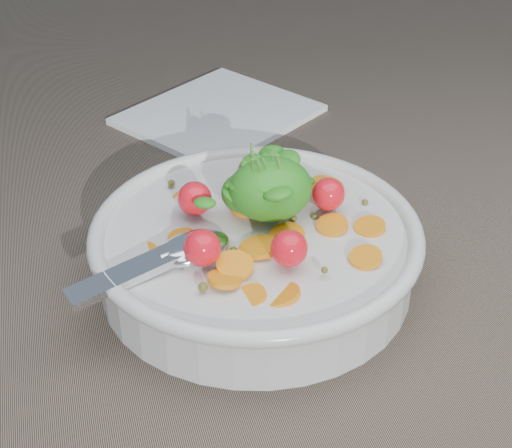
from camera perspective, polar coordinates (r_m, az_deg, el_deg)
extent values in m
plane|color=#716150|center=(0.59, 0.99, -2.75)|extent=(6.00, 6.00, 0.00)
cylinder|color=silver|center=(0.56, 0.00, -2.30)|extent=(0.22, 0.22, 0.04)
torus|color=silver|center=(0.55, 0.00, -0.50)|extent=(0.24, 0.24, 0.01)
cylinder|color=silver|center=(0.57, 0.00, -3.82)|extent=(0.11, 0.11, 0.01)
cylinder|color=brown|center=(0.56, 0.00, -2.30)|extent=(0.20, 0.20, 0.03)
cylinder|color=orange|center=(0.54, -4.96, -1.07)|extent=(0.03, 0.03, 0.01)
cylinder|color=orange|center=(0.59, 5.19, 2.76)|extent=(0.03, 0.03, 0.01)
cylinder|color=orange|center=(0.53, 0.85, -1.88)|extent=(0.03, 0.03, 0.01)
cylinder|color=orange|center=(0.54, -8.36, -2.06)|extent=(0.03, 0.03, 0.00)
cylinder|color=orange|center=(0.53, 7.97, -2.43)|extent=(0.03, 0.03, 0.01)
cylinder|color=orange|center=(0.57, -0.57, 1.34)|extent=(0.03, 0.03, 0.00)
cylinder|color=orange|center=(0.50, 1.66, -5.24)|extent=(0.03, 0.03, 0.02)
cylinder|color=orange|center=(0.57, 0.71, 0.93)|extent=(0.03, 0.03, 0.01)
cylinder|color=orange|center=(0.61, 1.40, 3.91)|extent=(0.03, 0.03, 0.01)
cylinder|color=orange|center=(0.49, -0.39, -5.32)|extent=(0.03, 0.03, 0.01)
cylinder|color=orange|center=(0.50, -2.31, -4.03)|extent=(0.03, 0.03, 0.01)
cylinder|color=orange|center=(0.54, 2.28, -0.86)|extent=(0.03, 0.03, 0.01)
cylinder|color=orange|center=(0.56, 8.25, -0.21)|extent=(0.03, 0.03, 0.01)
cylinder|color=orange|center=(0.60, 2.30, 2.62)|extent=(0.03, 0.03, 0.01)
cylinder|color=orange|center=(0.53, 0.19, -1.70)|extent=(0.04, 0.04, 0.01)
cylinder|color=orange|center=(0.59, -4.89, 1.69)|extent=(0.03, 0.03, 0.01)
cylinder|color=orange|center=(0.51, -1.54, -3.05)|extent=(0.03, 0.03, 0.01)
cylinder|color=orange|center=(0.53, -6.24, -2.65)|extent=(0.04, 0.04, 0.01)
cylinder|color=orange|center=(0.53, -5.20, -2.03)|extent=(0.04, 0.04, 0.01)
cylinder|color=orange|center=(0.55, 5.56, -0.10)|extent=(0.03, 0.03, 0.01)
sphere|color=#55561C|center=(0.53, -1.64, -1.94)|extent=(0.01, 0.01, 0.01)
sphere|color=#55561C|center=(0.60, -6.17, 2.95)|extent=(0.01, 0.01, 0.01)
sphere|color=#55561C|center=(0.51, -5.46, -2.96)|extent=(0.01, 0.01, 0.01)
sphere|color=#55561C|center=(0.60, -0.49, 2.72)|extent=(0.01, 0.01, 0.01)
sphere|color=#55561C|center=(0.60, 4.67, 2.58)|extent=(0.01, 0.01, 0.01)
sphere|color=#55561C|center=(0.58, 7.93, 1.57)|extent=(0.00, 0.00, 0.00)
sphere|color=#55561C|center=(0.52, 1.51, -1.85)|extent=(0.00, 0.00, 0.00)
sphere|color=#55561C|center=(0.49, -3.88, -4.61)|extent=(0.01, 0.01, 0.01)
sphere|color=#55561C|center=(0.54, -3.32, -0.68)|extent=(0.00, 0.00, 0.00)
sphere|color=#55561C|center=(0.57, 2.24, 0.79)|extent=(0.01, 0.01, 0.01)
sphere|color=#55561C|center=(0.52, -0.97, -2.57)|extent=(0.01, 0.01, 0.01)
sphere|color=#55561C|center=(0.53, -2.68, -1.91)|extent=(0.01, 0.01, 0.01)
sphere|color=#55561C|center=(0.54, 3.22, -1.16)|extent=(0.01, 0.01, 0.01)
sphere|color=#55561C|center=(0.60, 0.27, 3.64)|extent=(0.00, 0.00, 0.00)
sphere|color=#55561C|center=(0.56, 2.74, 0.41)|extent=(0.01, 0.01, 0.01)
sphere|color=#55561C|center=(0.52, -7.51, -2.33)|extent=(0.00, 0.00, 0.00)
sphere|color=#55561C|center=(0.51, 5.01, -3.36)|extent=(0.00, 0.00, 0.00)
sphere|color=#55561C|center=(0.57, 4.29, 0.43)|extent=(0.01, 0.01, 0.01)
sphere|color=red|center=(0.56, 5.28, 2.17)|extent=(0.02, 0.02, 0.02)
sphere|color=red|center=(0.59, -0.19, 3.81)|extent=(0.02, 0.02, 0.02)
sphere|color=red|center=(0.56, -4.48, 1.86)|extent=(0.02, 0.02, 0.02)
sphere|color=red|center=(0.51, -3.92, -1.75)|extent=(0.02, 0.02, 0.02)
sphere|color=red|center=(0.51, 2.43, -1.79)|extent=(0.02, 0.02, 0.02)
ellipsoid|color=green|center=(0.55, 1.07, 2.58)|extent=(0.06, 0.05, 0.04)
ellipsoid|color=green|center=(0.55, -0.78, 2.29)|extent=(0.03, 0.03, 0.03)
ellipsoid|color=green|center=(0.55, 2.39, 3.58)|extent=(0.02, 0.02, 0.01)
ellipsoid|color=green|center=(0.53, 0.64, 2.52)|extent=(0.02, 0.02, 0.01)
ellipsoid|color=green|center=(0.55, 2.37, 4.77)|extent=(0.02, 0.02, 0.01)
ellipsoid|color=green|center=(0.54, -0.43, 2.14)|extent=(0.02, 0.03, 0.02)
ellipsoid|color=green|center=(0.57, 3.78, 3.18)|extent=(0.02, 0.02, 0.01)
ellipsoid|color=green|center=(0.54, -1.41, 2.76)|extent=(0.02, 0.02, 0.01)
ellipsoid|color=green|center=(0.54, -0.23, 4.38)|extent=(0.02, 0.02, 0.02)
ellipsoid|color=green|center=(0.56, 2.36, 3.02)|extent=(0.03, 0.03, 0.02)
ellipsoid|color=green|center=(0.55, -1.44, 2.10)|extent=(0.03, 0.03, 0.02)
ellipsoid|color=green|center=(0.54, 1.18, 3.27)|extent=(0.03, 0.03, 0.01)
ellipsoid|color=green|center=(0.52, 1.61, 2.24)|extent=(0.03, 0.03, 0.01)
ellipsoid|color=green|center=(0.54, 1.12, 4.07)|extent=(0.02, 0.02, 0.02)
ellipsoid|color=green|center=(0.57, 1.20, 5.13)|extent=(0.02, 0.02, 0.01)
ellipsoid|color=green|center=(0.54, 0.98, 3.85)|extent=(0.02, 0.02, 0.01)
ellipsoid|color=green|center=(0.54, -3.74, 1.54)|extent=(0.02, 0.02, 0.01)
ellipsoid|color=green|center=(0.53, 1.81, 1.61)|extent=(0.02, 0.02, 0.01)
ellipsoid|color=green|center=(0.55, 1.25, 4.37)|extent=(0.03, 0.03, 0.02)
ellipsoid|color=green|center=(0.54, 0.75, 2.87)|extent=(0.02, 0.02, 0.01)
ellipsoid|color=green|center=(0.54, -1.30, 2.86)|extent=(0.02, 0.02, 0.01)
ellipsoid|color=green|center=(0.54, 0.51, 3.35)|extent=(0.02, 0.02, 0.02)
ellipsoid|color=green|center=(0.53, 1.87, 2.76)|extent=(0.02, 0.02, 0.02)
cylinder|color=#4C8C33|center=(0.54, 1.50, 3.46)|extent=(0.01, 0.01, 0.04)
cylinder|color=#4C8C33|center=(0.53, 2.04, 3.01)|extent=(0.01, 0.01, 0.04)
cylinder|color=#4C8C33|center=(0.55, -0.39, 3.99)|extent=(0.00, 0.01, 0.04)
cylinder|color=#4C8C33|center=(0.54, -0.15, 3.23)|extent=(0.01, 0.01, 0.04)
cylinder|color=#4C8C33|center=(0.54, -0.24, 3.46)|extent=(0.00, 0.01, 0.04)
cylinder|color=#4C8C33|center=(0.53, 1.14, 3.15)|extent=(0.01, 0.00, 0.04)
cylinder|color=#4C8C33|center=(0.53, 0.70, 3.00)|extent=(0.01, 0.00, 0.04)
ellipsoid|color=silver|center=(0.53, -4.52, -1.74)|extent=(0.06, 0.05, 0.02)
cube|color=silver|center=(0.51, -8.47, -3.26)|extent=(0.10, 0.05, 0.01)
cylinder|color=silver|center=(0.52, -6.08, -2.25)|extent=(0.02, 0.01, 0.01)
cube|color=white|center=(0.80, -2.74, 7.95)|extent=(0.22, 0.22, 0.01)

